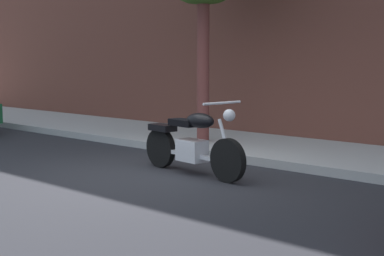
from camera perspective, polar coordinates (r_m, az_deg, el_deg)
The scene contains 3 objects.
ground_plane at distance 8.33m, azimuth -4.75°, elevation -4.87°, with size 60.00×60.00×0.00m, color #28282D.
sidewalk at distance 10.59m, azimuth 7.28°, elevation -1.99°, with size 25.58×2.54×0.14m, color #ADADAD.
motorcycle at distance 8.40m, azimuth 0.02°, elevation -1.53°, with size 2.11×0.70×1.11m.
Camera 1 is at (5.94, -5.59, 1.69)m, focal length 53.40 mm.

